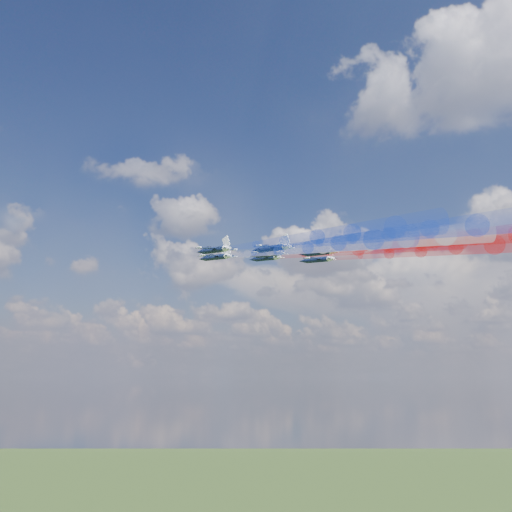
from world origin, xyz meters
The scene contains 16 objects.
jet_lead centered at (-14.05, 23.09, 154.38)m, with size 10.70×13.37×3.57m, color black, non-canonical shape.
trail_lead centered at (17.34, 16.36, 151.51)m, with size 4.46×52.65×4.46m, color white, non-canonical shape.
jet_inner_left centered at (-5.09, 14.04, 151.88)m, with size 10.70×13.37×3.57m, color black, non-canonical shape.
trail_inner_left centered at (26.30, 7.30, 149.02)m, with size 4.46×52.65×4.46m, color blue, non-canonical shape.
jet_inner_right centered at (-1.26, 30.32, 153.84)m, with size 10.70×13.37×3.57m, color black, non-canonical shape.
trail_inner_right centered at (30.13, 23.58, 150.98)m, with size 4.46×52.65×4.46m, color red, non-canonical shape.
jet_outer_left centered at (4.11, 2.55, 150.49)m, with size 10.70×13.37×3.57m, color black, non-canonical shape.
trail_outer_left centered at (35.50, -4.19, 147.63)m, with size 4.46×52.65×4.46m, color blue, non-canonical shape.
jet_center_third centered at (6.68, 20.31, 152.22)m, with size 10.70×13.37×3.57m, color black, non-canonical shape.
trail_center_third centered at (38.07, 13.57, 149.36)m, with size 4.46×52.65×4.46m, color white, non-canonical shape.
jet_outer_right centered at (11.09, 37.29, 153.01)m, with size 10.70×13.37×3.57m, color black, non-canonical shape.
trail_outer_right centered at (42.48, 30.55, 150.15)m, with size 4.46×52.65×4.46m, color red, non-canonical shape.
jet_rear_left centered at (15.35, 9.87, 150.72)m, with size 10.70×13.37×3.57m, color black, non-canonical shape.
trail_rear_left centered at (46.74, 3.13, 147.86)m, with size 4.46×52.65×4.46m, color blue, non-canonical shape.
jet_rear_right centered at (18.40, 25.59, 152.02)m, with size 10.70×13.37×3.57m, color black, non-canonical shape.
trail_rear_right centered at (49.79, 18.86, 149.16)m, with size 4.46×52.65×4.46m, color red, non-canonical shape.
Camera 1 is at (89.33, -95.20, 121.74)m, focal length 40.32 mm.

